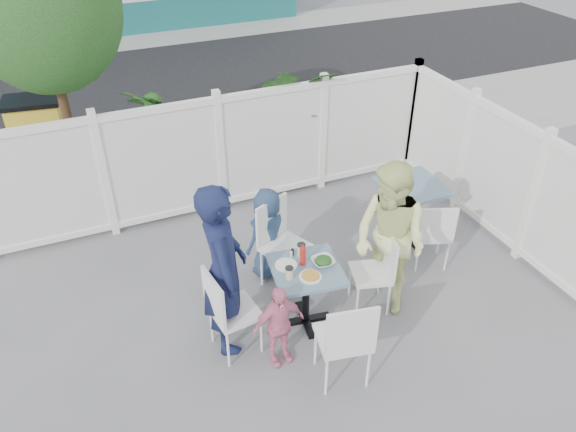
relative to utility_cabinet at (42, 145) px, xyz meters
name	(u,v)px	position (x,y,z in m)	size (l,w,h in m)	color
ground	(287,327)	(2.00, -4.00, -0.63)	(80.00, 80.00, 0.00)	slate
near_sidewalk	(190,163)	(2.00, -0.20, -0.62)	(24.00, 2.60, 0.01)	gray
street	(143,84)	(2.00, 3.50, -0.62)	(24.00, 5.00, 0.01)	black
far_sidewalk	(118,42)	(2.00, 6.60, -0.62)	(24.00, 1.60, 0.01)	gray
fence_back	(221,157)	(2.10, -1.60, 0.16)	(5.86, 0.08, 1.60)	white
fence_right	(496,177)	(5.00, -3.40, 0.16)	(0.08, 3.66, 1.60)	white
tree	(41,8)	(0.40, -0.70, 1.97)	(1.80, 1.62, 3.59)	#382316
utility_cabinet	(42,145)	(0.00, 0.00, 0.00)	(0.67, 0.48, 1.25)	gold
potted_shrub_a	(159,143)	(1.46, -0.90, 0.16)	(0.88, 0.88, 1.57)	#183E16
potted_shrub_b	(289,117)	(3.31, -1.00, 0.25)	(1.58, 1.37, 1.75)	#183E16
main_table	(306,281)	(2.21, -3.99, -0.08)	(0.76, 0.76, 0.71)	#3F5C79
spare_table	(411,197)	(3.99, -3.14, -0.03)	(0.73, 0.73, 0.76)	#3F5C79
chair_left	(226,307)	(1.36, -4.05, -0.07)	(0.47, 0.49, 0.96)	white
chair_right	(378,266)	(3.00, -4.06, -0.10)	(0.49, 0.50, 0.90)	white
chair_back	(280,238)	(2.23, -3.27, -0.04)	(0.60, 0.59, 1.01)	white
chair_near	(346,337)	(2.20, -4.84, -0.04)	(0.53, 0.51, 1.00)	white
chair_spare	(434,231)	(3.91, -3.74, -0.12)	(0.51, 0.50, 0.87)	white
man	(223,270)	(1.40, -3.92, 0.27)	(0.65, 0.43, 1.79)	#141B3E
woman	(390,240)	(3.09, -4.07, 0.21)	(0.82, 0.64, 1.68)	#E3F359
boy	(268,233)	(2.16, -3.09, -0.08)	(0.54, 0.35, 1.09)	navy
toddler	(278,325)	(1.76, -4.36, -0.18)	(0.53, 0.22, 0.90)	pink
plate_main	(311,277)	(2.19, -4.13, 0.09)	(0.22, 0.22, 0.01)	white
plate_side	(286,265)	(2.04, -3.88, 0.09)	(0.22, 0.22, 0.02)	white
salad_bowl	(323,262)	(2.39, -3.99, 0.11)	(0.22, 0.22, 0.05)	white
coffee_cup_a	(289,273)	(1.99, -4.06, 0.14)	(0.08, 0.08, 0.12)	beige
coffee_cup_b	(301,250)	(2.24, -3.79, 0.15)	(0.08, 0.08, 0.13)	beige
ketchup_bottle	(303,256)	(2.20, -3.92, 0.18)	(0.06, 0.06, 0.19)	#B22119
salt_shaker	(291,254)	(2.14, -3.77, 0.12)	(0.03, 0.03, 0.07)	white
pepper_shaker	(292,252)	(2.17, -3.74, 0.12)	(0.03, 0.03, 0.07)	black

